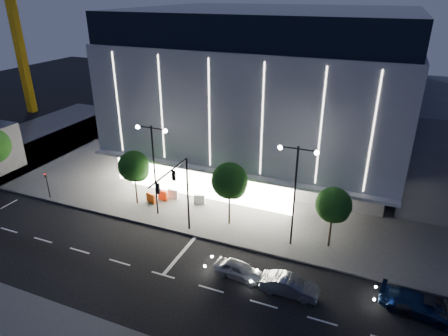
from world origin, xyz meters
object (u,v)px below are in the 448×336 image
ped_signal_far (47,182)px  tree_right (334,207)px  car_lead (239,270)px  tree_mid (230,183)px  barrier_d (199,199)px  car_fourth (431,307)px  barrier_a (163,195)px  street_lamp_east (295,182)px  barrier_c (151,198)px  barrier_b (173,194)px  traffic_mast (179,187)px  tree_left (134,168)px  street_lamp_west (154,158)px  car_second (289,286)px  car_third (416,304)px

ped_signal_far → tree_right: 28.21m
ped_signal_far → car_lead: size_ratio=0.78×
tree_mid → tree_right: 9.01m
barrier_d → ped_signal_far: bearing=-177.8°
car_fourth → barrier_a: 25.38m
street_lamp_east → barrier_c: 15.76m
car_lead → car_fourth: bearing=-77.9°
car_fourth → barrier_b: (-23.63, 7.35, 0.02)m
tree_mid → barrier_c: bearing=176.1°
ped_signal_far → barrier_b: ped_signal_far is taller
traffic_mast → tree_left: traffic_mast is taller
tree_mid → tree_right: tree_mid is taller
barrier_a → barrier_c: size_ratio=1.00×
traffic_mast → tree_mid: bearing=50.6°
ped_signal_far → tree_mid: (19.03, 2.52, 2.45)m
ped_signal_far → car_fourth: (35.50, -2.62, -1.25)m
traffic_mast → barrier_d: 7.43m
tree_mid → car_fourth: (16.47, -5.15, -3.70)m
tree_mid → barrier_d: bearing=151.9°
barrier_c → street_lamp_east: bearing=9.8°
ped_signal_far → tree_right: bearing=5.1°
street_lamp_east → tree_left: bearing=176.3°
tree_right → barrier_b: 16.62m
traffic_mast → car_lead: traffic_mast is taller
tree_right → barrier_d: tree_right is taller
traffic_mast → barrier_d: bearing=100.8°
traffic_mast → street_lamp_west: 4.89m
car_fourth → barrier_d: bearing=70.8°
car_second → barrier_c: bearing=64.2°
street_lamp_west → tree_left: bearing=161.1°
street_lamp_west → barrier_a: street_lamp_west is taller
tree_right → car_second: tree_right is taller
street_lamp_east → barrier_b: (-13.13, 3.23, -5.31)m
ped_signal_far → car_third: size_ratio=0.64×
street_lamp_east → barrier_a: (-13.97, 2.60, -5.31)m
tree_left → barrier_a: bearing=38.3°
traffic_mast → barrier_a: bearing=133.4°
tree_left → barrier_c: 3.65m
street_lamp_east → car_third: street_lamp_east is taller
street_lamp_west → barrier_b: size_ratio=8.18×
tree_mid → car_fourth: tree_mid is taller
street_lamp_east → tree_left: size_ratio=1.57×
car_lead → ped_signal_far: bearing=86.1°
ped_signal_far → barrier_d: ped_signal_far is taller
street_lamp_east → barrier_a: 15.17m
barrier_b → tree_right: bearing=-9.0°
car_third → barrier_a: (-23.57, 6.89, -0.03)m
car_fourth → barrier_b: size_ratio=4.13×
car_second → tree_left: bearing=67.4°
traffic_mast → car_second: 11.62m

